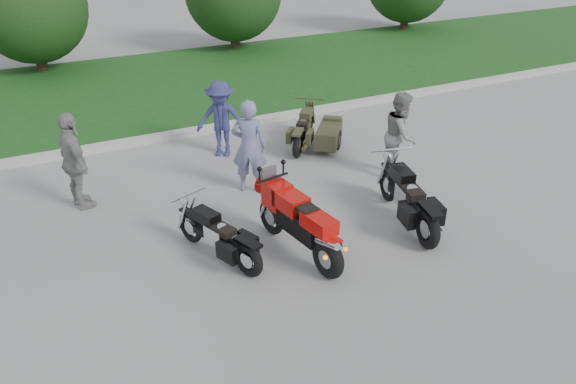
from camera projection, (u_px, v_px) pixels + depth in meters
name	position (u px, v px, depth m)	size (l,w,h in m)	color
ground	(310.00, 252.00, 9.54)	(80.00, 80.00, 0.00)	#A1A19C
curb	(198.00, 131.00, 14.25)	(60.00, 0.30, 0.15)	#B9B7AE
grass_strip	(156.00, 87.00, 17.54)	(60.00, 8.00, 0.14)	#2A6221
tree_mid_left	(30.00, 7.00, 18.02)	(3.60, 3.60, 4.00)	#3F2B1C
sportbike_red	(300.00, 222.00, 9.19)	(0.62, 2.27, 1.08)	black
cruiser_left	(221.00, 239.00, 9.17)	(0.88, 1.96, 0.79)	black
cruiser_right	(410.00, 202.00, 10.13)	(0.70, 2.40, 0.93)	black
cruiser_sidecar	(318.00, 133.00, 13.31)	(1.69, 1.89, 0.79)	black
person_stripe	(249.00, 147.00, 11.11)	(0.71, 0.46, 1.93)	slate
person_grey	(401.00, 135.00, 11.79)	(0.89, 0.69, 1.83)	gray
person_denim	(221.00, 119.00, 12.70)	(1.14, 0.65, 1.76)	navy
person_back	(74.00, 162.00, 10.49)	(1.12, 0.47, 1.92)	gray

